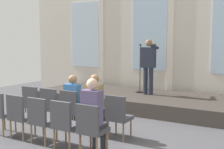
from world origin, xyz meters
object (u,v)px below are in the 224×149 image
(speaker, at_px, (149,63))
(chair_r1_c2, at_px, (41,117))
(chair_r0_c4, at_px, (118,114))
(chair_r1_c0, at_px, (0,110))
(chair_r0_c2, at_px, (72,108))
(audience_r0_c2, at_px, (74,99))
(chair_r1_c4, at_px, (91,126))
(audience_r1_c4, at_px, (93,113))
(mic_stand, at_px, (140,82))
(chair_r0_c1, at_px, (52,105))
(audience_r0_c3, at_px, (96,101))
(chair_r0_c0, at_px, (33,102))
(chair_r1_c3, at_px, (65,122))
(chair_r0_c3, at_px, (94,111))
(chair_r1_c1, at_px, (20,114))

(speaker, bearing_deg, chair_r1_c2, -97.55)
(chair_r0_c4, bearing_deg, chair_r1_c0, -157.66)
(chair_r0_c2, relative_size, audience_r0_c2, 0.73)
(chair_r1_c4, height_order, audience_r1_c4, audience_r1_c4)
(mic_stand, distance_m, audience_r1_c4, 4.35)
(speaker, xyz_separation_m, chair_r0_c2, (-0.54, -3.11, -0.85))
(speaker, relative_size, chair_r0_c1, 1.80)
(chair_r0_c4, xyz_separation_m, chair_r1_c0, (-2.39, -0.98, 0.00))
(chair_r0_c2, distance_m, audience_r0_c3, 0.64)
(chair_r0_c0, bearing_deg, chair_r1_c2, -39.41)
(chair_r1_c3, relative_size, audience_r1_c4, 0.68)
(audience_r0_c2, relative_size, audience_r0_c3, 0.97)
(chair_r0_c3, bearing_deg, chair_r0_c0, 180.00)
(speaker, bearing_deg, chair_r1_c3, -89.24)
(audience_r0_c2, xyz_separation_m, chair_r1_c2, (0.00, -1.07, -0.18))
(mic_stand, height_order, chair_r1_c2, mic_stand)
(chair_r0_c4, distance_m, chair_r1_c4, 0.98)
(chair_r0_c4, bearing_deg, chair_r1_c1, -151.29)
(chair_r0_c1, relative_size, chair_r1_c3, 1.00)
(audience_r0_c2, xyz_separation_m, chair_r1_c4, (1.20, -1.07, -0.18))
(speaker, bearing_deg, chair_r1_c1, -105.56)
(chair_r0_c1, bearing_deg, chair_r1_c1, -90.00)
(audience_r0_c2, height_order, chair_r1_c3, audience_r0_c2)
(chair_r0_c4, bearing_deg, audience_r0_c2, 176.00)
(mic_stand, relative_size, chair_r0_c1, 1.65)
(chair_r0_c3, distance_m, audience_r0_c3, 0.22)
(audience_r0_c2, height_order, chair_r1_c4, audience_r0_c2)
(chair_r0_c0, xyz_separation_m, chair_r0_c3, (1.79, 0.00, 0.00))
(mic_stand, height_order, chair_r1_c1, mic_stand)
(chair_r0_c1, height_order, chair_r1_c4, same)
(chair_r0_c2, height_order, chair_r1_c4, same)
(chair_r0_c0, distance_m, audience_r0_c3, 1.81)
(chair_r0_c4, xyz_separation_m, chair_r1_c3, (-0.60, -0.98, 0.00))
(chair_r0_c2, bearing_deg, chair_r0_c0, 180.00)
(chair_r0_c0, xyz_separation_m, audience_r0_c3, (1.79, 0.08, 0.20))
(chair_r0_c1, distance_m, audience_r0_c2, 0.63)
(chair_r0_c3, xyz_separation_m, audience_r0_c3, (-0.00, 0.08, 0.20))
(chair_r0_c0, relative_size, audience_r0_c3, 0.71)
(chair_r0_c2, xyz_separation_m, chair_r1_c4, (1.20, -0.98, 0.00))
(mic_stand, bearing_deg, audience_r0_c3, -82.42)
(chair_r0_c0, bearing_deg, audience_r0_c3, 2.59)
(chair_r0_c0, bearing_deg, speaker, 60.83)
(chair_r0_c0, xyz_separation_m, chair_r1_c3, (1.79, -0.98, 0.00))
(mic_stand, xyz_separation_m, audience_r0_c3, (0.43, -3.24, -0.00))
(mic_stand, xyz_separation_m, chair_r0_c2, (-0.17, -3.32, -0.20))
(audience_r0_c2, distance_m, chair_r0_c3, 0.63)
(mic_stand, distance_m, chair_r0_c4, 3.48)
(chair_r0_c3, relative_size, chair_r1_c2, 1.00)
(chair_r1_c2, bearing_deg, chair_r0_c4, 39.41)
(chair_r0_c1, relative_size, chair_r1_c0, 1.00)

